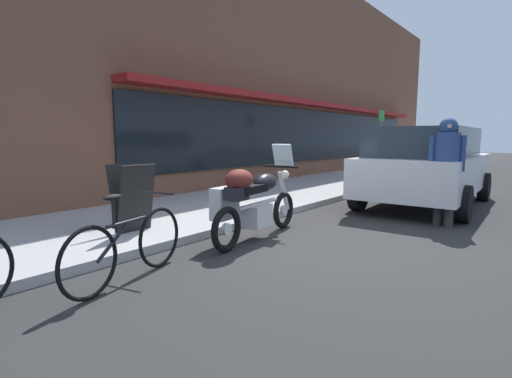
# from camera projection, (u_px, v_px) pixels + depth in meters

# --- Properties ---
(ground_plane) EXTENTS (80.00, 80.00, 0.00)m
(ground_plane) POSITION_uv_depth(u_px,v_px,m) (308.00, 239.00, 5.64)
(ground_plane) COLOR #282828
(storefront_building) EXTENTS (24.49, 0.90, 7.37)m
(storefront_building) POSITION_uv_depth(u_px,v_px,m) (317.00, 80.00, 14.38)
(storefront_building) COLOR brown
(storefront_building) RESTS_ON ground_plane
(sidewalk_curb) EXTENTS (30.00, 3.20, 0.12)m
(sidewalk_curb) POSITION_uv_depth(u_px,v_px,m) (367.00, 176.00, 14.36)
(sidewalk_curb) COLOR #9D9D9D
(sidewalk_curb) RESTS_ON ground_plane
(touring_motorcycle) EXTENTS (2.18, 0.63, 1.38)m
(touring_motorcycle) POSITION_uv_depth(u_px,v_px,m) (251.00, 200.00, 5.52)
(touring_motorcycle) COLOR black
(touring_motorcycle) RESTS_ON ground_plane
(parked_bicycle) EXTENTS (1.66, 0.56, 0.93)m
(parked_bicycle) POSITION_uv_depth(u_px,v_px,m) (128.00, 246.00, 3.96)
(parked_bicycle) COLOR black
(parked_bicycle) RESTS_ON ground_plane
(parked_minivan) EXTENTS (4.52, 2.25, 1.68)m
(parked_minivan) POSITION_uv_depth(u_px,v_px,m) (427.00, 165.00, 8.35)
(parked_minivan) COLOR silver
(parked_minivan) RESTS_ON ground_plane
(pedestrian_walking) EXTENTS (0.48, 0.53, 1.80)m
(pedestrian_walking) POSITION_uv_depth(u_px,v_px,m) (447.00, 158.00, 6.38)
(pedestrian_walking) COLOR #303030
(pedestrian_walking) RESTS_ON ground_plane
(sandwich_board_sign) EXTENTS (0.55, 0.42, 0.97)m
(sandwich_board_sign) POSITION_uv_depth(u_px,v_px,m) (132.00, 198.00, 5.60)
(sandwich_board_sign) COLOR black
(sandwich_board_sign) RESTS_ON sidewalk_curb
(parking_sign_pole) EXTENTS (0.44, 0.07, 2.24)m
(parking_sign_pole) POSITION_uv_depth(u_px,v_px,m) (380.00, 138.00, 12.19)
(parking_sign_pole) COLOR #59595B
(parking_sign_pole) RESTS_ON sidewalk_curb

